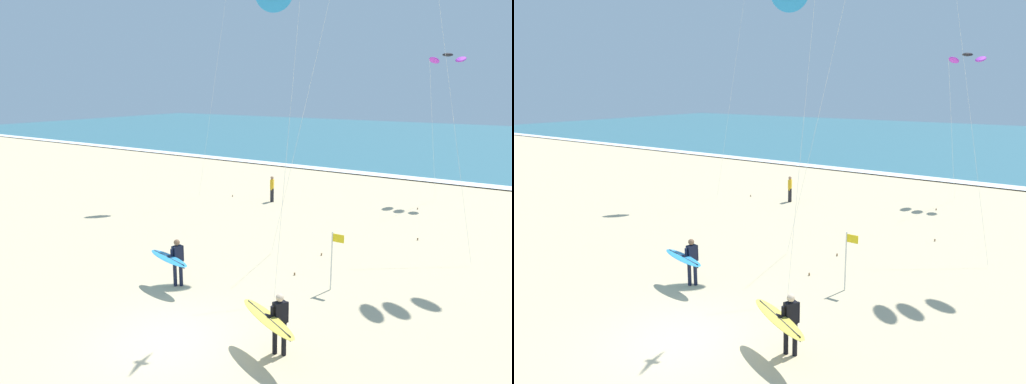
% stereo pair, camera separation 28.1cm
% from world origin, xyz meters
% --- Properties ---
extents(ground_plane, '(160.00, 160.00, 0.00)m').
position_xyz_m(ground_plane, '(0.00, 0.00, 0.00)').
color(ground_plane, '#D1BA8E').
extents(ocean_water, '(160.00, 60.00, 0.08)m').
position_xyz_m(ocean_water, '(0.00, 56.88, 0.04)').
color(ocean_water, '#336B7A').
rests_on(ocean_water, ground).
extents(shoreline_foam, '(160.00, 1.50, 0.01)m').
position_xyz_m(shoreline_foam, '(0.00, 27.18, 0.09)').
color(shoreline_foam, white).
rests_on(shoreline_foam, ocean_water).
extents(surfer_lead, '(2.25, 1.41, 1.71)m').
position_xyz_m(surfer_lead, '(2.86, 0.99, 1.04)').
color(surfer_lead, black).
rests_on(surfer_lead, ground).
extents(surfer_trailing, '(1.98, 1.04, 1.71)m').
position_xyz_m(surfer_trailing, '(-2.26, 2.71, 1.04)').
color(surfer_trailing, black).
rests_on(surfer_trailing, ground).
extents(kite_arc_charcoal_mid, '(2.13, 3.67, 8.79)m').
position_xyz_m(kite_arc_charcoal_mid, '(2.22, 21.29, 8.47)').
color(kite_arc_charcoal_mid, purple).
rests_on(kite_arc_charcoal_mid, ground).
extents(bystander_yellow_top, '(0.27, 0.48, 1.59)m').
position_xyz_m(bystander_yellow_top, '(-5.96, 15.15, 0.81)').
color(bystander_yellow_top, black).
rests_on(bystander_yellow_top, ground).
extents(lifeguard_flag, '(0.45, 0.05, 2.10)m').
position_xyz_m(lifeguard_flag, '(2.42, 5.53, 1.27)').
color(lifeguard_flag, silver).
rests_on(lifeguard_flag, ground).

